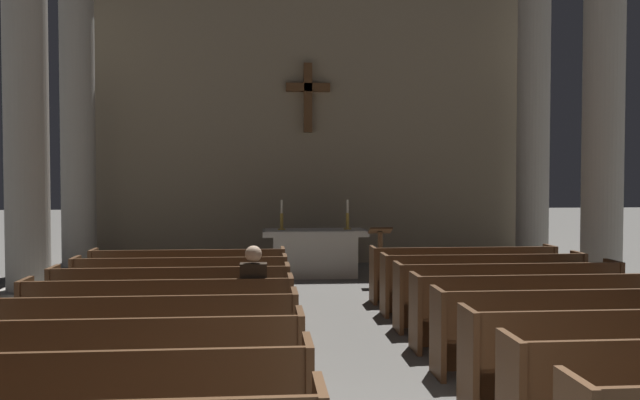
# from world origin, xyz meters

# --- Properties ---
(pew_left_row_3) EXTENTS (3.15, 0.50, 0.95)m
(pew_left_row_3) POSITION_xyz_m (-2.31, 2.07, 0.48)
(pew_left_row_3) COLOR brown
(pew_left_row_3) RESTS_ON ground
(pew_left_row_4) EXTENTS (3.15, 0.50, 0.95)m
(pew_left_row_4) POSITION_xyz_m (-2.31, 3.13, 0.48)
(pew_left_row_4) COLOR brown
(pew_left_row_4) RESTS_ON ground
(pew_left_row_5) EXTENTS (3.15, 0.50, 0.95)m
(pew_left_row_5) POSITION_xyz_m (-2.31, 4.19, 0.48)
(pew_left_row_5) COLOR brown
(pew_left_row_5) RESTS_ON ground
(pew_left_row_6) EXTENTS (3.15, 0.50, 0.95)m
(pew_left_row_6) POSITION_xyz_m (-2.31, 5.24, 0.48)
(pew_left_row_6) COLOR brown
(pew_left_row_6) RESTS_ON ground
(pew_left_row_7) EXTENTS (3.15, 0.50, 0.95)m
(pew_left_row_7) POSITION_xyz_m (-2.31, 6.30, 0.48)
(pew_left_row_7) COLOR brown
(pew_left_row_7) RESTS_ON ground
(pew_left_row_8) EXTENTS (3.15, 0.50, 0.95)m
(pew_left_row_8) POSITION_xyz_m (-2.31, 7.36, 0.48)
(pew_left_row_8) COLOR brown
(pew_left_row_8) RESTS_ON ground
(pew_right_row_3) EXTENTS (3.15, 0.50, 0.95)m
(pew_right_row_3) POSITION_xyz_m (2.31, 2.07, 0.48)
(pew_right_row_3) COLOR brown
(pew_right_row_3) RESTS_ON ground
(pew_right_row_4) EXTENTS (3.15, 0.50, 0.95)m
(pew_right_row_4) POSITION_xyz_m (2.31, 3.13, 0.48)
(pew_right_row_4) COLOR brown
(pew_right_row_4) RESTS_ON ground
(pew_right_row_5) EXTENTS (3.15, 0.50, 0.95)m
(pew_right_row_5) POSITION_xyz_m (2.31, 4.19, 0.48)
(pew_right_row_5) COLOR brown
(pew_right_row_5) RESTS_ON ground
(pew_right_row_6) EXTENTS (3.15, 0.50, 0.95)m
(pew_right_row_6) POSITION_xyz_m (2.31, 5.24, 0.48)
(pew_right_row_6) COLOR brown
(pew_right_row_6) RESTS_ON ground
(pew_right_row_7) EXTENTS (3.15, 0.50, 0.95)m
(pew_right_row_7) POSITION_xyz_m (2.31, 6.30, 0.48)
(pew_right_row_7) COLOR brown
(pew_right_row_7) RESTS_ON ground
(pew_right_row_8) EXTENTS (3.15, 0.50, 0.95)m
(pew_right_row_8) POSITION_xyz_m (2.31, 7.36, 0.48)
(pew_right_row_8) COLOR brown
(pew_right_row_8) RESTS_ON ground
(column_left_third) EXTENTS (1.09, 1.09, 6.66)m
(column_left_third) POSITION_xyz_m (-5.07, 7.96, 3.25)
(column_left_third) COLOR #ADA89E
(column_left_third) RESTS_ON ground
(column_right_third) EXTENTS (1.09, 1.09, 6.66)m
(column_right_third) POSITION_xyz_m (5.07, 7.96, 3.25)
(column_right_third) COLOR #ADA89E
(column_right_third) RESTS_ON ground
(column_left_fourth) EXTENTS (1.09, 1.09, 6.66)m
(column_left_fourth) POSITION_xyz_m (-5.07, 11.14, 3.25)
(column_left_fourth) COLOR #ADA89E
(column_left_fourth) RESTS_ON ground
(column_right_fourth) EXTENTS (1.09, 1.09, 6.66)m
(column_right_fourth) POSITION_xyz_m (5.07, 11.14, 3.25)
(column_right_fourth) COLOR #ADA89E
(column_right_fourth) RESTS_ON ground
(altar) EXTENTS (2.20, 0.90, 1.01)m
(altar) POSITION_xyz_m (0.00, 10.35, 0.53)
(altar) COLOR #BCB7AD
(altar) RESTS_ON ground
(candlestick_left) EXTENTS (0.16, 0.16, 0.63)m
(candlestick_left) POSITION_xyz_m (-0.70, 10.35, 1.21)
(candlestick_left) COLOR #B79338
(candlestick_left) RESTS_ON altar
(candlestick_right) EXTENTS (0.16, 0.16, 0.63)m
(candlestick_right) POSITION_xyz_m (0.70, 10.35, 1.21)
(candlestick_right) COLOR #B79338
(candlestick_right) RESTS_ON altar
(apse_with_cross) EXTENTS (11.31, 0.45, 7.34)m
(apse_with_cross) POSITION_xyz_m (0.00, 12.74, 3.67)
(apse_with_cross) COLOR gray
(apse_with_cross) RESTS_ON ground
(lectern) EXTENTS (0.44, 0.36, 1.15)m
(lectern) POSITION_xyz_m (1.19, 9.15, 0.55)
(lectern) COLOR brown
(lectern) RESTS_ON ground
(lone_worshipper) EXTENTS (0.32, 0.43, 1.32)m
(lone_worshipper) POSITION_xyz_m (-1.20, 4.22, 0.69)
(lone_worshipper) COLOR #26262B
(lone_worshipper) RESTS_ON ground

